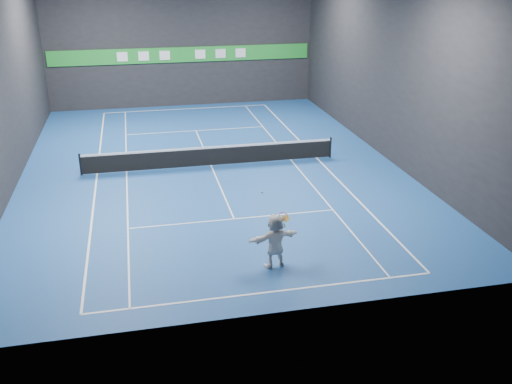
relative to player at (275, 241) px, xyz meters
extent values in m
plane|color=navy|center=(-0.66, 10.34, -0.94)|extent=(26.00, 26.00, 0.00)
cube|color=black|center=(-0.66, 23.34, 3.56)|extent=(18.00, 0.10, 9.00)
cube|color=black|center=(-0.66, -2.66, 3.56)|extent=(18.00, 0.10, 9.00)
cube|color=black|center=(-9.66, 10.34, 3.56)|extent=(0.10, 26.00, 9.00)
cube|color=black|center=(8.34, 10.34, 3.56)|extent=(0.10, 26.00, 9.00)
cube|color=white|center=(-0.66, -1.55, -0.93)|extent=(10.98, 0.08, 0.01)
cube|color=white|center=(-0.66, 22.23, -0.93)|extent=(10.98, 0.08, 0.01)
cube|color=white|center=(-6.15, 10.34, -0.93)|extent=(0.08, 23.78, 0.01)
cube|color=white|center=(4.83, 10.34, -0.93)|extent=(0.08, 23.78, 0.01)
cube|color=white|center=(-4.77, 10.34, -0.93)|extent=(0.06, 23.78, 0.01)
cube|color=white|center=(3.45, 10.34, -0.93)|extent=(0.06, 23.78, 0.01)
cube|color=white|center=(-0.66, 3.94, -0.93)|extent=(8.23, 0.06, 0.01)
cube|color=white|center=(-0.66, 16.74, -0.93)|extent=(8.23, 0.06, 0.01)
cube|color=white|center=(-0.66, 10.34, -0.93)|extent=(0.06, 12.80, 0.01)
imported|color=white|center=(0.00, 0.00, 0.00)|extent=(1.81, 0.88, 1.88)
sphere|color=#C4F228|center=(-0.41, 0.14, 1.69)|extent=(0.06, 0.06, 0.06)
cylinder|color=black|center=(-6.86, 10.34, -0.40)|extent=(0.10, 0.10, 1.07)
cylinder|color=black|center=(5.54, 10.34, -0.40)|extent=(0.10, 0.10, 1.07)
cube|color=black|center=(-0.66, 10.34, -0.47)|extent=(12.40, 0.03, 0.86)
cube|color=white|center=(-0.66, 10.34, 0.01)|extent=(12.40, 0.04, 0.10)
cube|color=green|center=(-0.66, 23.28, 2.56)|extent=(17.64, 0.06, 1.00)
cube|color=white|center=(-4.66, 23.22, 2.56)|extent=(0.70, 0.04, 0.60)
cube|color=white|center=(-3.26, 23.22, 2.56)|extent=(0.70, 0.04, 0.60)
cube|color=white|center=(-1.86, 23.22, 2.56)|extent=(0.70, 0.04, 0.60)
cube|color=white|center=(0.54, 23.22, 2.56)|extent=(0.70, 0.04, 0.60)
cube|color=white|center=(1.94, 23.22, 2.56)|extent=(0.70, 0.04, 0.60)
cube|color=white|center=(3.34, 23.22, 2.56)|extent=(0.70, 0.04, 0.60)
torus|color=red|center=(0.28, 0.05, 0.85)|extent=(0.43, 0.39, 0.22)
cylinder|color=#C1D149|center=(0.36, 0.05, 0.75)|extent=(0.32, 0.27, 0.18)
cylinder|color=red|center=(0.28, 0.05, 0.71)|extent=(0.06, 0.13, 0.18)
cylinder|color=yellow|center=(0.32, 0.03, 0.51)|extent=(0.14, 0.16, 0.24)
camera|label=1|loc=(-4.17, -16.18, 8.56)|focal=40.00mm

